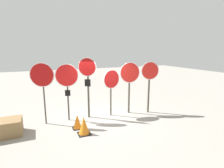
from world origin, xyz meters
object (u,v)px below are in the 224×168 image
object	(u,v)px
stop_sign_3	(111,83)
storage_crate	(6,128)
stop_sign_0	(42,79)
traffic_cone_0	(84,126)
stop_sign_4	(130,78)
stop_sign_1	(67,80)
traffic_cone_1	(77,122)
stop_sign_5	(150,77)
stop_sign_2	(88,77)

from	to	relation	value
stop_sign_3	storage_crate	distance (m)	4.37
stop_sign_3	stop_sign_0	bearing A→B (deg)	162.96
traffic_cone_0	storage_crate	bearing A→B (deg)	159.01
storage_crate	stop_sign_4	bearing A→B (deg)	2.81
stop_sign_0	storage_crate	distance (m)	2.14
stop_sign_1	traffic_cone_0	xyz separation A→B (m)	(0.29, -1.47, -1.45)
stop_sign_0	stop_sign_1	xyz separation A→B (m)	(0.94, 0.02, -0.12)
stop_sign_3	traffic_cone_1	xyz separation A→B (m)	(-1.73, -0.70, -1.28)
stop_sign_3	stop_sign_5	xyz separation A→B (m)	(1.80, -0.32, 0.17)
stop_sign_3	stop_sign_5	bearing A→B (deg)	-23.39
stop_sign_3	traffic_cone_1	world-z (taller)	stop_sign_3
stop_sign_1	storage_crate	size ratio (longest dim) A/B	2.32
stop_sign_1	storage_crate	distance (m)	2.76
traffic_cone_1	storage_crate	world-z (taller)	storage_crate
stop_sign_0	stop_sign_4	distance (m)	3.76
stop_sign_0	stop_sign_5	distance (m)	4.68
traffic_cone_1	stop_sign_3	bearing A→B (deg)	22.03
stop_sign_0	stop_sign_5	bearing A→B (deg)	15.92
stop_sign_0	traffic_cone_0	distance (m)	2.47
traffic_cone_1	traffic_cone_0	bearing A→B (deg)	-78.26
stop_sign_2	stop_sign_0	bearing A→B (deg)	-146.16
stop_sign_3	storage_crate	bearing A→B (deg)	170.56
stop_sign_1	traffic_cone_1	xyz separation A→B (m)	(0.17, -0.91, -1.51)
traffic_cone_1	storage_crate	size ratio (longest dim) A/B	0.51
stop_sign_4	stop_sign_5	world-z (taller)	stop_sign_5
stop_sign_2	traffic_cone_0	distance (m)	2.19
stop_sign_0	traffic_cone_0	bearing A→B (deg)	-27.46
stop_sign_5	traffic_cone_1	bearing A→B (deg)	-159.61
stop_sign_0	traffic_cone_1	size ratio (longest dim) A/B	4.70
stop_sign_1	stop_sign_2	bearing A→B (deg)	10.43
stop_sign_5	stop_sign_3	bearing A→B (deg)	-175.84
stop_sign_2	stop_sign_4	xyz separation A→B (m)	(1.94, -0.22, -0.14)
stop_sign_0	traffic_cone_0	size ratio (longest dim) A/B	3.85
stop_sign_2	storage_crate	xyz separation A→B (m)	(-3.14, -0.47, -1.57)
stop_sign_0	stop_sign_2	distance (m)	1.81
stop_sign_5	traffic_cone_0	bearing A→B (deg)	-150.28
stop_sign_0	stop_sign_5	xyz separation A→B (m)	(4.65, -0.51, -0.16)
stop_sign_3	stop_sign_4	distance (m)	0.92
stop_sign_5	stop_sign_0	bearing A→B (deg)	-171.97
traffic_cone_0	traffic_cone_1	size ratio (longest dim) A/B	1.22
stop_sign_1	stop_sign_2	size ratio (longest dim) A/B	0.91
stop_sign_0	stop_sign_4	bearing A→B (deg)	18.86
stop_sign_1	stop_sign_2	xyz separation A→B (m)	(0.87, -0.02, 0.09)
stop_sign_5	traffic_cone_0	size ratio (longest dim) A/B	3.77
stop_sign_0	traffic_cone_1	distance (m)	2.16
stop_sign_2	stop_sign_4	size ratio (longest dim) A/B	1.10
stop_sign_2	traffic_cone_1	size ratio (longest dim) A/B	5.01
stop_sign_4	stop_sign_5	bearing A→B (deg)	-8.85
stop_sign_0	stop_sign_3	xyz separation A→B (m)	(2.84, -0.19, -0.34)
stop_sign_5	traffic_cone_0	xyz separation A→B (m)	(-3.41, -0.94, -1.40)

